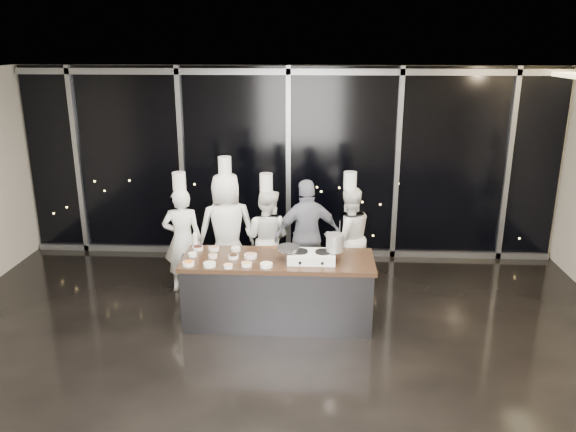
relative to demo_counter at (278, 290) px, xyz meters
name	(u,v)px	position (x,y,z in m)	size (l,w,h in m)	color
ground	(273,357)	(0.00, -0.90, -0.45)	(9.00, 9.00, 0.00)	black
room_shell	(288,171)	(0.18, -0.90, 1.79)	(9.02, 7.02, 3.21)	#BFB7A3
window_wall	(289,164)	(0.00, 2.53, 1.14)	(8.90, 0.11, 3.20)	black
demo_counter	(278,290)	(0.00, 0.00, 0.00)	(2.46, 0.86, 0.90)	#38383D
stove	(311,256)	(0.43, -0.08, 0.51)	(0.60, 0.39, 0.14)	white
frying_pan	(288,248)	(0.13, -0.07, 0.61)	(0.49, 0.29, 0.05)	gray
stock_pot	(335,243)	(0.72, -0.07, 0.70)	(0.22, 0.22, 0.22)	silver
prep_bowls	(225,257)	(-0.68, -0.08, 0.47)	(1.12, 0.73, 0.05)	white
squeeze_bottle	(195,239)	(-1.14, 0.34, 0.56)	(0.07, 0.07, 0.25)	white
chef_far_left	(182,238)	(-1.47, 0.94, 0.35)	(0.61, 0.44, 1.79)	white
chef_left	(227,229)	(-0.84, 1.15, 0.43)	(0.99, 0.79, 1.98)	white
chef_center	(267,237)	(-0.25, 1.20, 0.31)	(0.87, 0.76, 1.73)	white
guest	(307,236)	(0.36, 1.07, 0.39)	(1.06, 0.67, 1.68)	#15203B
chef_right	(348,236)	(0.96, 1.24, 0.33)	(0.89, 0.79, 1.76)	white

